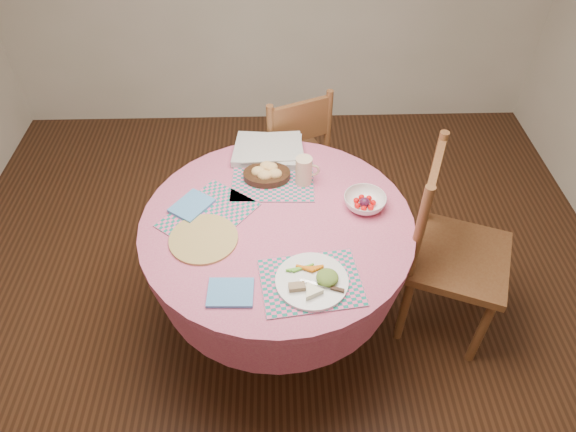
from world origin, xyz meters
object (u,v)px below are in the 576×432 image
at_px(chair_right, 448,247).
at_px(fruit_bowl, 365,202).
at_px(dining_table, 278,250).
at_px(wicker_trivet, 204,239).
at_px(chair_back, 290,152).
at_px(latte_mug, 304,171).
at_px(dinner_plate, 314,281).
at_px(bread_bowl, 267,173).

xyz_separation_m(chair_right, fruit_bowl, (-0.42, 0.08, 0.23)).
xyz_separation_m(dining_table, wicker_trivet, (-0.32, -0.11, 0.20)).
height_order(chair_back, fruit_bowl, chair_back).
relative_size(chair_right, latte_mug, 7.38).
distance_m(wicker_trivet, dinner_plate, 0.53).
height_order(bread_bowl, fruit_bowl, bread_bowl).
relative_size(dining_table, bread_bowl, 5.39).
bearing_deg(latte_mug, wicker_trivet, -141.02).
relative_size(wicker_trivet, bread_bowl, 1.30).
distance_m(dining_table, dinner_plate, 0.44).
xyz_separation_m(wicker_trivet, bread_bowl, (0.27, 0.41, 0.03)).
bearing_deg(dinner_plate, latte_mug, 90.58).
height_order(wicker_trivet, bread_bowl, bread_bowl).
distance_m(bread_bowl, latte_mug, 0.19).
bearing_deg(chair_back, fruit_bowl, 89.45).
bearing_deg(dining_table, wicker_trivet, -161.47).
relative_size(dinner_plate, bread_bowl, 1.28).
bearing_deg(dining_table, dinner_plate, -68.70).
height_order(dining_table, chair_right, chair_right).
bearing_deg(bread_bowl, dining_table, -81.49).
bearing_deg(chair_back, dinner_plate, 69.48).
bearing_deg(fruit_bowl, chair_back, 112.67).
bearing_deg(dining_table, chair_right, 0.09).
bearing_deg(fruit_bowl, dining_table, -168.32).
xyz_separation_m(dinner_plate, bread_bowl, (-0.19, 0.66, 0.02)).
bearing_deg(fruit_bowl, bread_bowl, 154.50).
relative_size(chair_back, wicker_trivet, 3.12).
relative_size(dinner_plate, fruit_bowl, 1.28).
bearing_deg(chair_right, chair_back, 62.94).
xyz_separation_m(chair_back, bread_bowl, (-0.13, -0.55, 0.30)).
height_order(chair_right, bread_bowl, chair_right).
height_order(chair_back, dinner_plate, chair_back).
distance_m(chair_right, latte_mug, 0.79).
bearing_deg(latte_mug, chair_right, -20.67).
xyz_separation_m(wicker_trivet, latte_mug, (0.45, 0.37, 0.07)).
bearing_deg(chair_right, wicker_trivet, 117.40).
height_order(dining_table, latte_mug, latte_mug).
relative_size(wicker_trivet, dinner_plate, 1.02).
xyz_separation_m(dining_table, chair_back, (0.08, 0.85, -0.07)).
xyz_separation_m(chair_right, dinner_plate, (-0.68, -0.36, 0.22)).
relative_size(chair_back, dinner_plate, 3.19).
distance_m(chair_right, fruit_bowl, 0.49).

